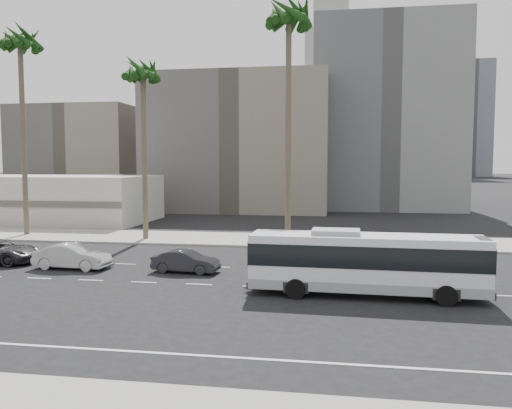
% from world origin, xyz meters
% --- Properties ---
extents(ground, '(700.00, 700.00, 0.00)m').
position_xyz_m(ground, '(0.00, 0.00, 0.00)').
color(ground, black).
rests_on(ground, ground).
extents(sidewalk_north, '(120.00, 7.00, 0.15)m').
position_xyz_m(sidewalk_north, '(0.00, 15.50, 0.07)').
color(sidewalk_north, gray).
rests_on(sidewalk_north, ground).
extents(commercial_low, '(22.00, 12.16, 5.00)m').
position_xyz_m(commercial_low, '(-30.00, 25.99, 2.50)').
color(commercial_low, beige).
rests_on(commercial_low, ground).
extents(midrise_beige_west, '(24.00, 18.00, 18.00)m').
position_xyz_m(midrise_beige_west, '(-12.00, 45.00, 9.00)').
color(midrise_beige_west, '#5D5954').
rests_on(midrise_beige_west, ground).
extents(midrise_gray_center, '(20.00, 20.00, 26.00)m').
position_xyz_m(midrise_gray_center, '(8.00, 52.00, 13.00)').
color(midrise_gray_center, '#5E5F61').
rests_on(midrise_gray_center, ground).
extents(midrise_beige_far, '(18.00, 16.00, 15.00)m').
position_xyz_m(midrise_beige_far, '(-38.00, 50.00, 7.50)').
color(midrise_beige_far, '#5D5954').
rests_on(midrise_beige_far, ground).
extents(civic_tower, '(42.00, 42.00, 129.00)m').
position_xyz_m(civic_tower, '(-2.00, 250.00, 38.83)').
color(civic_tower, '#B8B7AD').
rests_on(civic_tower, ground).
extents(highrise_right, '(26.00, 26.00, 70.00)m').
position_xyz_m(highrise_right, '(45.00, 230.00, 35.00)').
color(highrise_right, '#525761').
rests_on(highrise_right, ground).
extents(highrise_far, '(22.00, 22.00, 60.00)m').
position_xyz_m(highrise_far, '(70.00, 260.00, 30.00)').
color(highrise_far, '#525761').
rests_on(highrise_far, ground).
extents(city_bus, '(11.01, 2.84, 3.14)m').
position_xyz_m(city_bus, '(2.40, -0.94, 1.65)').
color(city_bus, silver).
rests_on(city_bus, ground).
extents(car_a, '(1.75, 4.02, 1.28)m').
position_xyz_m(car_a, '(-7.54, 2.78, 0.64)').
color(car_a, '#252529').
rests_on(car_a, ground).
extents(car_b, '(1.76, 4.58, 1.49)m').
position_xyz_m(car_b, '(-14.55, 2.72, 0.75)').
color(car_b, '#B2B2B3').
rests_on(car_b, ground).
extents(palm_near, '(5.51, 5.51, 18.52)m').
position_xyz_m(palm_near, '(-2.61, 13.39, 16.77)').
color(palm_near, brown).
rests_on(palm_near, ground).
extents(palm_mid, '(4.79, 4.79, 14.81)m').
position_xyz_m(palm_mid, '(-14.48, 14.39, 13.33)').
color(palm_mid, brown).
rests_on(palm_mid, ground).
extents(palm_far, '(5.24, 5.24, 18.01)m').
position_xyz_m(palm_far, '(-25.73, 15.19, 16.36)').
color(palm_far, brown).
rests_on(palm_far, ground).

